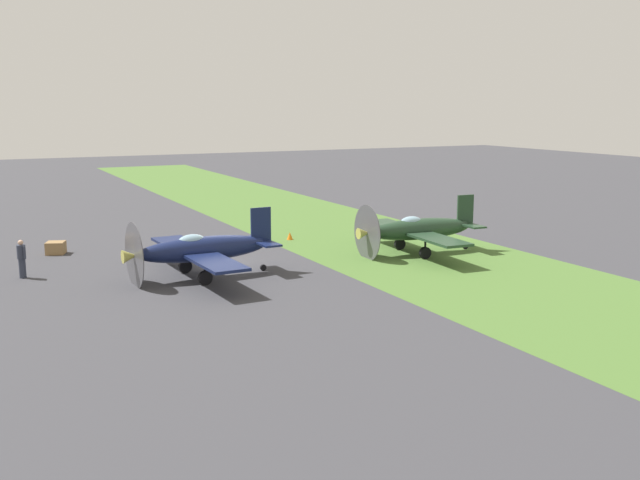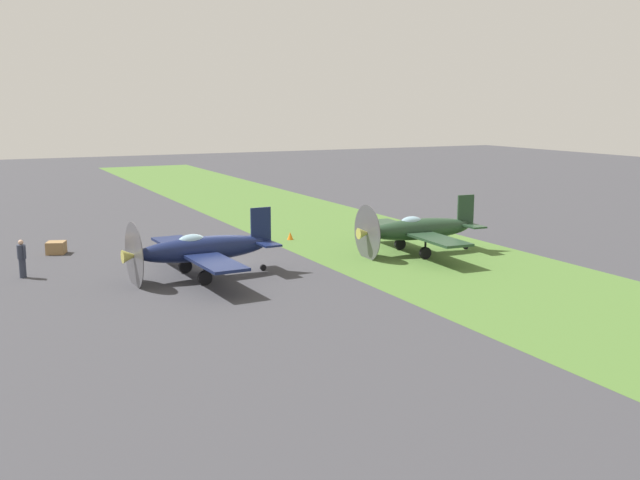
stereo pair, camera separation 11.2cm
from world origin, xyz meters
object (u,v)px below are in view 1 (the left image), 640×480
at_px(ground_crew_chief, 22,258).
at_px(runway_marker_cone, 290,236).
at_px(airplane_wingman, 418,229).
at_px(fuel_drum, 259,235).
at_px(airplane_lead, 201,249).
at_px(supply_crate, 56,248).

relative_size(ground_crew_chief, runway_marker_cone, 3.93).
relative_size(airplane_wingman, fuel_drum, 9.59).
relative_size(ground_crew_chief, fuel_drum, 1.92).
height_order(airplane_lead, runway_marker_cone, airplane_lead).
bearing_deg(supply_crate, ground_crew_chief, 157.98).
relative_size(airplane_lead, ground_crew_chief, 5.06).
bearing_deg(airplane_wingman, fuel_drum, 47.22).
bearing_deg(airplane_wingman, airplane_lead, 94.48).
height_order(ground_crew_chief, fuel_drum, ground_crew_chief).
relative_size(airplane_lead, supply_crate, 9.73).
bearing_deg(ground_crew_chief, supply_crate, 131.65).
bearing_deg(fuel_drum, ground_crew_chief, 104.06).
bearing_deg(airplane_lead, supply_crate, 28.33).
bearing_deg(fuel_drum, supply_crate, 80.17).
bearing_deg(runway_marker_cone, fuel_drum, 95.36).
height_order(supply_crate, runway_marker_cone, supply_crate).
xyz_separation_m(ground_crew_chief, fuel_drum, (3.17, -12.65, -0.46)).
bearing_deg(airplane_wingman, runway_marker_cone, 36.02).
bearing_deg(fuel_drum, runway_marker_cone, -84.64).
relative_size(ground_crew_chief, supply_crate, 1.92).
bearing_deg(ground_crew_chief, airplane_wingman, 53.81).
distance_m(supply_crate, runway_marker_cone, 12.69).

